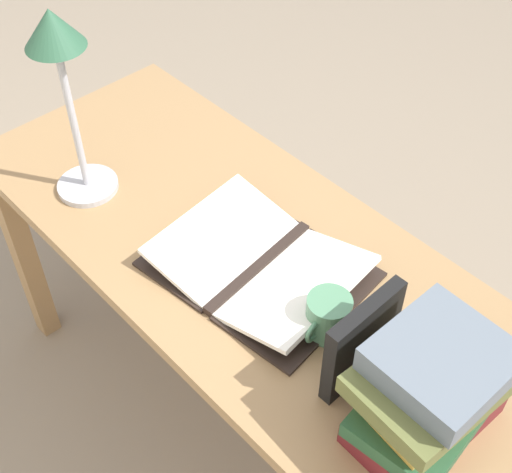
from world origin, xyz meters
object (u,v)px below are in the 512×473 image
at_px(coffee_mug, 328,316).
at_px(open_book, 259,265).
at_px(book_stack_tall, 432,391).
at_px(reading_lamp, 61,67).
at_px(book_standing_upright, 362,341).

bearing_deg(coffee_mug, open_book, -2.64).
height_order(book_stack_tall, reading_lamp, reading_lamp).
relative_size(open_book, reading_lamp, 1.01).
relative_size(open_book, coffee_mug, 3.96).
bearing_deg(reading_lamp, coffee_mug, -170.73).
xyz_separation_m(book_standing_upright, reading_lamp, (0.82, 0.09, 0.25)).
height_order(book_stack_tall, book_standing_upright, book_stack_tall).
distance_m(open_book, reading_lamp, 0.61).
distance_m(book_stack_tall, coffee_mug, 0.28).
distance_m(reading_lamp, coffee_mug, 0.78).
xyz_separation_m(open_book, book_standing_upright, (-0.33, 0.04, 0.08)).
height_order(open_book, reading_lamp, reading_lamp).
distance_m(open_book, book_standing_upright, 0.34).
xyz_separation_m(open_book, reading_lamp, (0.49, 0.13, 0.33)).
relative_size(book_stack_tall, reading_lamp, 0.63).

